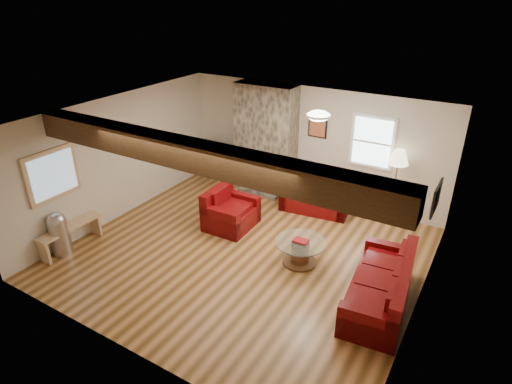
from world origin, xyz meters
TOP-DOWN VIEW (x-y plane):
  - room at (0.00, 0.00)m, footprint 8.00×8.00m
  - oak_beam at (0.00, -1.25)m, footprint 6.00×0.36m
  - chimney_breast at (-1.00, 2.49)m, footprint 1.40×0.67m
  - back_window at (1.35, 2.71)m, footprint 0.90×0.08m
  - hatch_window at (-2.96, -1.50)m, footprint 0.08×1.00m
  - ceiling_dome at (0.90, 0.90)m, footprint 0.40×0.40m
  - artwork_back at (0.15, 2.71)m, footprint 0.42×0.06m
  - artwork_right at (2.96, 0.30)m, footprint 0.06×0.55m
  - sofa_three at (2.48, -0.12)m, footprint 1.01×2.02m
  - loveseat at (0.43, 2.23)m, footprint 1.53×1.00m
  - armchair_red at (-0.73, 0.66)m, footprint 0.87×0.98m
  - coffee_table at (1.00, 0.23)m, footprint 0.90×0.90m
  - tv_cabinet at (-2.37, 2.53)m, footprint 0.95×0.38m
  - television at (-2.37, 2.53)m, footprint 0.85×0.11m
  - floor_lamp at (1.95, 2.51)m, footprint 0.40×0.40m
  - pine_bench at (-2.83, -1.49)m, footprint 0.28×1.22m
  - pedal_bin at (-2.82, -1.71)m, footprint 0.39×0.39m
  - coal_bucket at (-1.01, 1.96)m, footprint 0.31×0.31m

SIDE VIEW (x-z plane):
  - coal_bucket at x=-1.01m, z-range 0.00..0.29m
  - coffee_table at x=1.00m, z-range -0.01..0.45m
  - pine_bench at x=-2.83m, z-range 0.00..0.46m
  - tv_cabinet at x=-2.37m, z-range 0.00..0.47m
  - sofa_three at x=2.48m, z-range 0.00..0.75m
  - loveseat at x=0.43m, z-range 0.00..0.76m
  - armchair_red at x=-0.73m, z-range 0.00..0.78m
  - pedal_bin at x=-2.82m, z-range 0.00..0.84m
  - television at x=-2.37m, z-range 0.47..0.96m
  - chimney_breast at x=-1.00m, z-range -0.03..2.47m
  - room at x=0.00m, z-range -2.75..5.25m
  - floor_lamp at x=1.95m, z-range 0.55..2.10m
  - hatch_window at x=-2.96m, z-range 1.00..1.90m
  - back_window at x=1.35m, z-range 1.00..2.10m
  - artwork_back at x=0.15m, z-range 1.44..1.96m
  - artwork_right at x=2.96m, z-range 1.54..1.96m
  - oak_beam at x=0.00m, z-range 2.12..2.50m
  - ceiling_dome at x=0.90m, z-range 2.35..2.53m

